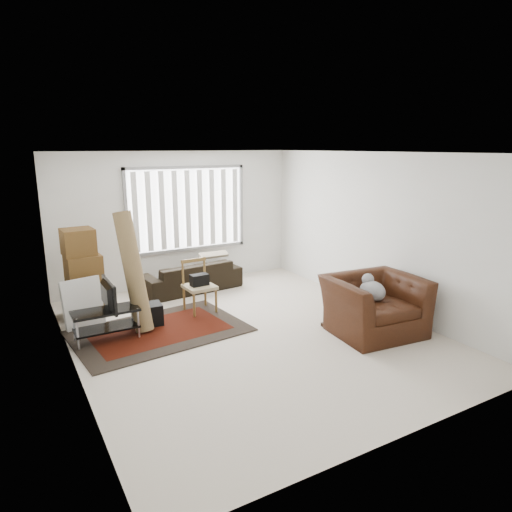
{
  "coord_description": "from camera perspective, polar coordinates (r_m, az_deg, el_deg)",
  "views": [
    {
      "loc": [
        -3.14,
        -5.71,
        2.79
      ],
      "look_at": [
        0.42,
        0.54,
        1.05
      ],
      "focal_mm": 32.0,
      "sensor_mm": 36.0,
      "label": 1
    }
  ],
  "objects": [
    {
      "name": "room",
      "position": [
        7.06,
        -2.64,
        5.18
      ],
      "size": [
        6.0,
        6.02,
        2.71
      ],
      "color": "beige",
      "rests_on": "ground"
    },
    {
      "name": "persian_rug",
      "position": [
        7.28,
        -11.96,
        -9.15
      ],
      "size": [
        2.69,
        1.93,
        0.02
      ],
      "color": "black",
      "rests_on": "ground"
    },
    {
      "name": "tv_stand",
      "position": [
        7.07,
        -18.25,
        -7.41
      ],
      "size": [
        0.94,
        0.42,
        0.47
      ],
      "color": "black",
      "rests_on": "ground"
    },
    {
      "name": "tv",
      "position": [
        6.95,
        -18.47,
        -4.71
      ],
      "size": [
        0.1,
        0.76,
        0.44
      ],
      "primitive_type": "imported",
      "rotation": [
        0.0,
        0.0,
        1.57
      ],
      "color": "black",
      "rests_on": "tv_stand"
    },
    {
      "name": "subwoofer",
      "position": [
        7.5,
        -13.01,
        -7.08
      ],
      "size": [
        0.36,
        0.36,
        0.34
      ],
      "primitive_type": "cube",
      "rotation": [
        0.0,
        0.0,
        -0.09
      ],
      "color": "black",
      "rests_on": "persian_rug"
    },
    {
      "name": "moving_boxes",
      "position": [
        8.15,
        -20.84,
        -2.28
      ],
      "size": [
        0.63,
        0.58,
        1.47
      ],
      "color": "brown",
      "rests_on": "ground"
    },
    {
      "name": "white_flatpack",
      "position": [
        7.69,
        -20.85,
        -5.52
      ],
      "size": [
        0.65,
        0.36,
        0.78
      ],
      "primitive_type": "cube",
      "rotation": [
        -0.2,
        0.0,
        0.21
      ],
      "color": "silver",
      "rests_on": "ground"
    },
    {
      "name": "rolled_rug",
      "position": [
        7.19,
        -15.07,
        -1.91
      ],
      "size": [
        0.48,
        0.76,
        1.86
      ],
      "primitive_type": "cylinder",
      "rotation": [
        -0.24,
        0.0,
        0.32
      ],
      "color": "olive",
      "rests_on": "ground"
    },
    {
      "name": "sofa",
      "position": [
        9.09,
        -8.12,
        -1.97
      ],
      "size": [
        2.02,
        1.03,
        0.75
      ],
      "primitive_type": "imported",
      "rotation": [
        0.0,
        0.0,
        3.24
      ],
      "color": "black",
      "rests_on": "ground"
    },
    {
      "name": "side_chair",
      "position": [
        7.85,
        -7.14,
        -3.49
      ],
      "size": [
        0.51,
        0.51,
        0.9
      ],
      "rotation": [
        0.0,
        0.0,
        0.05
      ],
      "color": "#9A8A65",
      "rests_on": "ground"
    },
    {
      "name": "armchair",
      "position": [
        7.17,
        14.58,
        -5.51
      ],
      "size": [
        1.45,
        1.29,
        0.99
      ],
      "rotation": [
        0.0,
        0.0,
        -0.1
      ],
      "color": "#35170A",
      "rests_on": "ground"
    }
  ]
}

